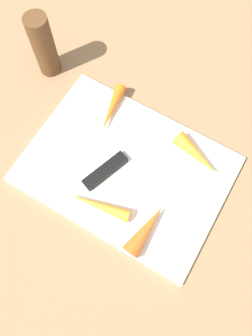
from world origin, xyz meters
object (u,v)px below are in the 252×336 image
object	(u,v)px
pepper_grinder	(44,46)
cutting_board	(126,169)
carrot_shortest	(147,229)
carrot_short	(197,155)
carrot_longest	(98,205)
carrot_long	(112,109)
knife	(111,166)

from	to	relation	value
pepper_grinder	cutting_board	bearing A→B (deg)	-24.80
carrot_shortest	carrot_short	world-z (taller)	carrot_shortest
carrot_longest	carrot_short	distance (m)	0.20
carrot_longest	carrot_shortest	size ratio (longest dim) A/B	1.21
carrot_long	carrot_short	bearing A→B (deg)	77.66
carrot_longest	carrot_shortest	distance (m)	0.09
knife	carrot_shortest	distance (m)	0.13
knife	carrot_longest	bearing A→B (deg)	-146.54
cutting_board	carrot_long	xyz separation A→B (m)	(-0.08, 0.09, 0.02)
carrot_shortest	pepper_grinder	size ratio (longest dim) A/B	0.70
carrot_longest	carrot_short	xyz separation A→B (m)	(0.11, 0.17, 0.00)
carrot_longest	carrot_short	size ratio (longest dim) A/B	1.17
cutting_board	carrot_shortest	distance (m)	0.12
carrot_long	carrot_longest	size ratio (longest dim) A/B	0.89
cutting_board	pepper_grinder	bearing A→B (deg)	155.20
cutting_board	knife	world-z (taller)	knife
carrot_longest	carrot_short	bearing A→B (deg)	-132.50
knife	carrot_long	world-z (taller)	carrot_long
carrot_longest	pepper_grinder	xyz separation A→B (m)	(-0.24, 0.20, 0.05)
carrot_longest	carrot_long	bearing A→B (deg)	-76.01
carrot_long	carrot_shortest	bearing A→B (deg)	34.88
carrot_short	carrot_shortest	bearing A→B (deg)	-77.58
carrot_short	pepper_grinder	xyz separation A→B (m)	(-0.35, 0.03, 0.04)
carrot_shortest	pepper_grinder	world-z (taller)	pepper_grinder
carrot_shortest	knife	bearing A→B (deg)	64.37
cutting_board	pepper_grinder	distance (m)	0.28
cutting_board	carrot_shortest	world-z (taller)	carrot_shortest
cutting_board	knife	distance (m)	0.03
carrot_longest	pepper_grinder	bearing A→B (deg)	-49.78
carrot_longest	carrot_shortest	xyz separation A→B (m)	(0.09, 0.01, 0.00)
cutting_board	carrot_longest	bearing A→B (deg)	-93.46
carrot_short	pepper_grinder	bearing A→B (deg)	-168.27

